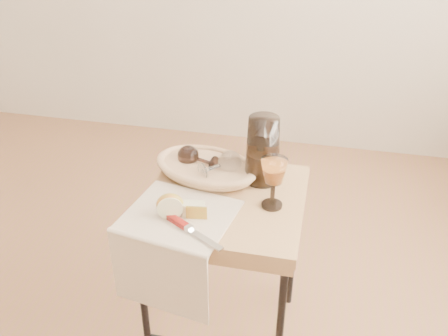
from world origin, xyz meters
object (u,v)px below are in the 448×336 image
(bread_basket, at_px, (206,169))
(table_knife, at_px, (191,230))
(goblet_lying_a, at_px, (199,159))
(goblet_lying_b, at_px, (218,166))
(wine_goblet, at_px, (273,183))
(side_table, at_px, (225,272))
(tea_towel, at_px, (179,215))
(pitcher, at_px, (263,150))
(apple_half, at_px, (170,204))

(bread_basket, relative_size, table_knife, 1.47)
(goblet_lying_a, distance_m, goblet_lying_b, 0.08)
(wine_goblet, height_order, table_knife, wine_goblet)
(side_table, bearing_deg, goblet_lying_a, 132.83)
(tea_towel, distance_m, bread_basket, 0.25)
(bread_basket, height_order, goblet_lying_a, goblet_lying_a)
(goblet_lying_b, relative_size, wine_goblet, 0.78)
(wine_goblet, bearing_deg, side_table, 174.21)
(bread_basket, relative_size, goblet_lying_b, 2.45)
(pitcher, bearing_deg, goblet_lying_b, -162.94)
(side_table, distance_m, goblet_lying_b, 0.38)
(pitcher, xyz_separation_m, apple_half, (-0.23, -0.26, -0.07))
(tea_towel, height_order, wine_goblet, wine_goblet)
(table_knife, bearing_deg, wine_goblet, 72.41)
(table_knife, bearing_deg, pitcher, 95.84)
(apple_half, distance_m, table_knife, 0.11)
(bread_basket, bearing_deg, pitcher, 18.34)
(goblet_lying_a, distance_m, table_knife, 0.34)
(goblet_lying_b, height_order, apple_half, goblet_lying_b)
(goblet_lying_b, relative_size, table_knife, 0.60)
(pitcher, bearing_deg, apple_half, -127.14)
(apple_half, xyz_separation_m, table_knife, (0.08, -0.07, -0.03))
(wine_goblet, distance_m, apple_half, 0.32)
(apple_half, bearing_deg, wine_goblet, 3.78)
(side_table, xyz_separation_m, table_knife, (-0.06, -0.20, 0.33))
(bread_basket, bearing_deg, goblet_lying_a, 167.85)
(bread_basket, relative_size, goblet_lying_a, 2.66)
(goblet_lying_b, relative_size, pitcher, 0.49)
(pitcher, height_order, apple_half, pitcher)
(goblet_lying_a, relative_size, goblet_lying_b, 0.92)
(side_table, height_order, pitcher, pitcher)
(tea_towel, height_order, bread_basket, bread_basket)
(wine_goblet, xyz_separation_m, table_knife, (-0.21, -0.19, -0.07))
(pitcher, relative_size, apple_half, 3.26)
(goblet_lying_b, relative_size, apple_half, 1.60)
(goblet_lying_a, xyz_separation_m, apple_half, (-0.02, -0.27, -0.01))
(side_table, distance_m, bread_basket, 0.37)
(tea_towel, xyz_separation_m, wine_goblet, (0.26, 0.11, 0.08))
(wine_goblet, bearing_deg, goblet_lying_b, 150.12)
(tea_towel, height_order, goblet_lying_a, goblet_lying_a)
(side_table, relative_size, tea_towel, 2.02)
(side_table, relative_size, bread_basket, 1.98)
(goblet_lying_b, bearing_deg, table_knife, -136.39)
(goblet_lying_a, bearing_deg, apple_half, 106.24)
(tea_towel, xyz_separation_m, goblet_lying_a, (-0.01, 0.26, 0.05))
(tea_towel, xyz_separation_m, bread_basket, (0.02, 0.25, 0.02))
(goblet_lying_a, height_order, table_knife, goblet_lying_a)
(tea_towel, relative_size, apple_half, 3.83)
(tea_towel, xyz_separation_m, goblet_lying_b, (0.07, 0.23, 0.05))
(bread_basket, xyz_separation_m, table_knife, (0.04, -0.32, -0.01))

